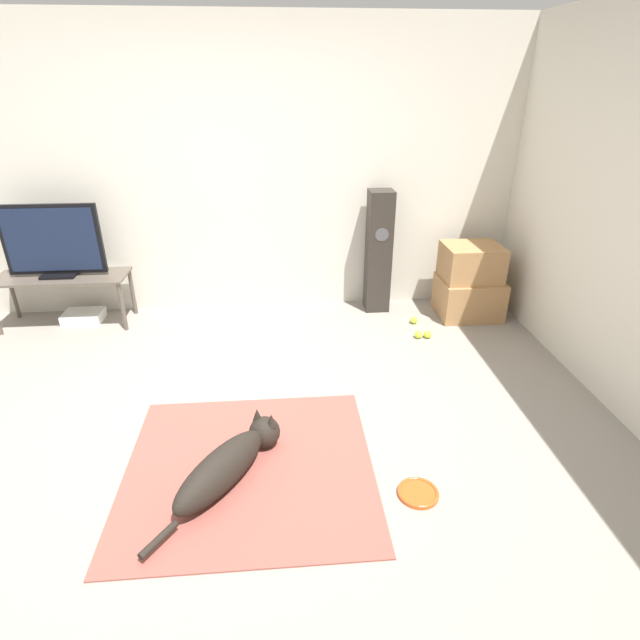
# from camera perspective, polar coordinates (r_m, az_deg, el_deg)

# --- Properties ---
(ground_plane) EXTENTS (12.00, 12.00, 0.00)m
(ground_plane) POSITION_cam_1_polar(r_m,az_deg,el_deg) (3.28, -10.39, -13.20)
(ground_plane) COLOR gray
(wall_back) EXTENTS (8.00, 0.06, 2.55)m
(wall_back) POSITION_cam_1_polar(r_m,az_deg,el_deg) (4.71, -9.56, 16.15)
(wall_back) COLOR beige
(wall_back) RESTS_ON ground_plane
(area_rug) EXTENTS (1.43, 1.35, 0.01)m
(area_rug) POSITION_cam_1_polar(r_m,az_deg,el_deg) (3.05, -8.03, -16.37)
(area_rug) COLOR #934C42
(area_rug) RESTS_ON ground_plane
(dog) EXTENTS (0.67, 0.91, 0.25)m
(dog) POSITION_cam_1_polar(r_m,az_deg,el_deg) (2.92, -10.31, -15.73)
(dog) COLOR black
(dog) RESTS_ON area_rug
(frisbee) EXTENTS (0.23, 0.23, 0.03)m
(frisbee) POSITION_cam_1_polar(r_m,az_deg,el_deg) (2.92, 11.14, -18.80)
(frisbee) COLOR #DB511E
(frisbee) RESTS_ON ground_plane
(cardboard_box_lower) EXTENTS (0.57, 0.47, 0.36)m
(cardboard_box_lower) POSITION_cam_1_polar(r_m,az_deg,el_deg) (4.93, 16.60, 2.52)
(cardboard_box_lower) COLOR #A87A4C
(cardboard_box_lower) RESTS_ON ground_plane
(cardboard_box_upper) EXTENTS (0.51, 0.43, 0.32)m
(cardboard_box_upper) POSITION_cam_1_polar(r_m,az_deg,el_deg) (4.82, 16.91, 6.32)
(cardboard_box_upper) COLOR #A87A4C
(cardboard_box_upper) RESTS_ON cardboard_box_lower
(floor_speaker) EXTENTS (0.22, 0.23, 1.15)m
(floor_speaker) POSITION_cam_1_polar(r_m,az_deg,el_deg) (4.76, 6.70, 7.71)
(floor_speaker) COLOR #2D2823
(floor_speaker) RESTS_ON ground_plane
(tv_stand) EXTENTS (1.14, 0.41, 0.47)m
(tv_stand) POSITION_cam_1_polar(r_m,az_deg,el_deg) (5.02, -27.40, 3.90)
(tv_stand) COLOR brown
(tv_stand) RESTS_ON ground_plane
(tv) EXTENTS (0.83, 0.20, 0.64)m
(tv) POSITION_cam_1_polar(r_m,az_deg,el_deg) (4.91, -28.26, 7.88)
(tv) COLOR black
(tv) RESTS_ON tv_stand
(tennis_ball_by_boxes) EXTENTS (0.07, 0.07, 0.07)m
(tennis_ball_by_boxes) POSITION_cam_1_polar(r_m,az_deg,el_deg) (4.43, 11.18, -1.65)
(tennis_ball_by_boxes) COLOR #C6E033
(tennis_ball_by_boxes) RESTS_ON ground_plane
(tennis_ball_near_speaker) EXTENTS (0.07, 0.07, 0.07)m
(tennis_ball_near_speaker) POSITION_cam_1_polar(r_m,az_deg,el_deg) (4.69, 10.70, -0.02)
(tennis_ball_near_speaker) COLOR #C6E033
(tennis_ball_near_speaker) RESTS_ON ground_plane
(tennis_ball_loose_on_carpet) EXTENTS (0.07, 0.07, 0.07)m
(tennis_ball_loose_on_carpet) POSITION_cam_1_polar(r_m,az_deg,el_deg) (4.45, 12.19, -1.63)
(tennis_ball_loose_on_carpet) COLOR #C6E033
(tennis_ball_loose_on_carpet) RESTS_ON ground_plane
(game_console) EXTENTS (0.34, 0.25, 0.09)m
(game_console) POSITION_cam_1_polar(r_m,az_deg,el_deg) (5.14, -25.40, 0.36)
(game_console) COLOR white
(game_console) RESTS_ON ground_plane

